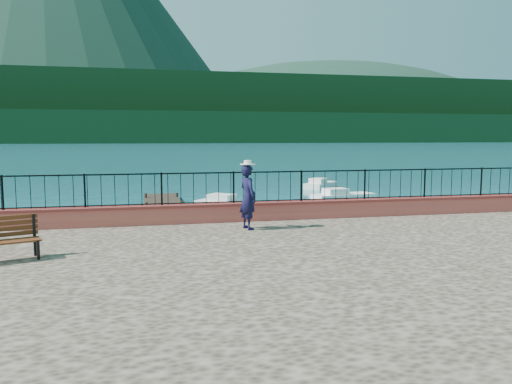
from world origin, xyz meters
name	(u,v)px	position (x,y,z in m)	size (l,w,h in m)	color
ground	(273,294)	(0.00, 0.00, 0.00)	(2000.00, 2000.00, 0.00)	#19596B
parapet	(243,212)	(0.00, 3.70, 1.49)	(28.00, 0.46, 0.58)	#BD5B44
railing	(243,188)	(0.00, 3.70, 2.25)	(27.00, 0.05, 0.95)	black
dock	(166,216)	(-2.00, 12.00, 0.15)	(2.00, 16.00, 0.30)	#2D231C
far_forest	(146,128)	(0.00, 300.00, 9.00)	(900.00, 60.00, 18.00)	black
foothills	(145,111)	(0.00, 360.00, 22.00)	(900.00, 120.00, 44.00)	black
companion_hill	(330,140)	(220.00, 560.00, 0.00)	(448.00, 384.00, 180.00)	#142D23
person	(248,197)	(-0.14, 2.31, 2.13)	(0.68, 0.44, 1.85)	black
hat	(248,162)	(-0.14, 2.31, 3.11)	(0.44, 0.44, 0.12)	white
boat_0	(124,225)	(-3.78, 8.31, 0.40)	(3.92, 1.30, 0.80)	silver
boat_1	(231,202)	(1.48, 14.32, 0.40)	(3.84, 1.30, 0.80)	silver
boat_2	(344,194)	(8.69, 16.28, 0.40)	(3.81, 1.30, 0.80)	silver
boat_5	(321,183)	(9.93, 23.59, 0.40)	(3.27, 1.30, 0.80)	silver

